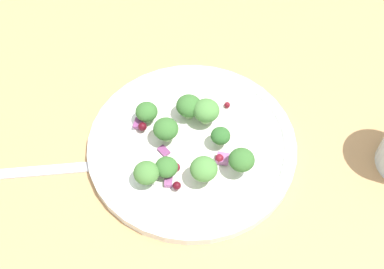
# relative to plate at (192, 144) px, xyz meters

# --- Properties ---
(ground_plane) EXTENTS (1.80, 1.80, 0.02)m
(ground_plane) POSITION_rel_plate_xyz_m (-0.01, -0.02, -0.02)
(ground_plane) COLOR tan
(plate) EXTENTS (0.23, 0.23, 0.02)m
(plate) POSITION_rel_plate_xyz_m (0.00, 0.00, 0.00)
(plate) COLOR white
(plate) RESTS_ON ground_plane
(dressing_pool) EXTENTS (0.13, 0.13, 0.00)m
(dressing_pool) POSITION_rel_plate_xyz_m (0.00, 0.00, 0.00)
(dressing_pool) COLOR white
(dressing_pool) RESTS_ON plate
(broccoli_floret_0) EXTENTS (0.02, 0.02, 0.02)m
(broccoli_floret_0) POSITION_rel_plate_xyz_m (0.05, 0.00, 0.02)
(broccoli_floret_0) COLOR #9EC684
(broccoli_floret_0) RESTS_ON plate
(broccoli_floret_1) EXTENTS (0.03, 0.03, 0.03)m
(broccoli_floret_1) POSITION_rel_plate_xyz_m (-0.03, -0.00, 0.03)
(broccoli_floret_1) COLOR #ADD18E
(broccoli_floret_1) RESTS_ON plate
(broccoli_floret_2) EXTENTS (0.03, 0.03, 0.03)m
(broccoli_floret_2) POSITION_rel_plate_xyz_m (-0.03, -0.02, 0.02)
(broccoli_floret_2) COLOR #9EC684
(broccoli_floret_2) RESTS_ON plate
(broccoli_floret_3) EXTENTS (0.03, 0.03, 0.03)m
(broccoli_floret_3) POSITION_rel_plate_xyz_m (0.02, -0.02, 0.03)
(broccoli_floret_3) COLOR #9EC684
(broccoli_floret_3) RESTS_ON plate
(broccoli_floret_4) EXTENTS (0.02, 0.02, 0.03)m
(broccoli_floret_4) POSITION_rel_plate_xyz_m (0.01, -0.06, 0.02)
(broccoli_floret_4) COLOR #8EB77A
(broccoli_floret_4) RESTS_ON plate
(broccoli_floret_5) EXTENTS (0.03, 0.03, 0.03)m
(broccoli_floret_5) POSITION_rel_plate_xyz_m (0.07, -0.01, 0.02)
(broccoli_floret_5) COLOR #ADD18E
(broccoli_floret_5) RESTS_ON plate
(broccoli_floret_6) EXTENTS (0.02, 0.02, 0.02)m
(broccoli_floret_6) POSITION_rel_plate_xyz_m (-0.02, 0.03, 0.02)
(broccoli_floret_6) COLOR #9EC684
(broccoli_floret_6) RESTS_ON plate
(broccoli_floret_7) EXTENTS (0.03, 0.03, 0.03)m
(broccoli_floret_7) POSITION_rel_plate_xyz_m (0.03, 0.04, 0.03)
(broccoli_floret_7) COLOR #ADD18E
(broccoli_floret_7) RESTS_ON plate
(broccoli_floret_8) EXTENTS (0.03, 0.03, 0.03)m
(broccoli_floret_8) POSITION_rel_plate_xyz_m (0.00, 0.06, 0.03)
(broccoli_floret_8) COLOR #8EB77A
(broccoli_floret_8) RESTS_ON plate
(cranberry_0) EXTENTS (0.01, 0.01, 0.01)m
(cranberry_0) POSITION_rel_plate_xyz_m (0.00, 0.04, 0.01)
(cranberry_0) COLOR maroon
(cranberry_0) RESTS_ON plate
(cranberry_1) EXTENTS (0.01, 0.01, 0.01)m
(cranberry_1) POSITION_rel_plate_xyz_m (0.04, 0.01, 0.01)
(cranberry_1) COLOR maroon
(cranberry_1) RESTS_ON plate
(cranberry_2) EXTENTS (0.01, 0.01, 0.01)m
(cranberry_2) POSITION_rel_plate_xyz_m (0.02, -0.05, 0.01)
(cranberry_2) COLOR #4C0A14
(cranberry_2) RESTS_ON plate
(cranberry_3) EXTENTS (0.01, 0.01, 0.01)m
(cranberry_3) POSITION_rel_plate_xyz_m (-0.06, 0.00, 0.01)
(cranberry_3) COLOR maroon
(cranberry_3) RESTS_ON plate
(cranberry_4) EXTENTS (0.01, 0.01, 0.01)m
(cranberry_4) POSITION_rel_plate_xyz_m (0.06, 0.02, 0.01)
(cranberry_4) COLOR #4C0A14
(cranberry_4) RESTS_ON plate
(onion_bit_0) EXTENTS (0.02, 0.01, 0.00)m
(onion_bit_0) POSITION_rel_plate_xyz_m (0.02, -0.06, 0.01)
(onion_bit_0) COLOR #843D75
(onion_bit_0) RESTS_ON plate
(onion_bit_1) EXTENTS (0.02, 0.01, 0.01)m
(onion_bit_1) POSITION_rel_plate_xyz_m (0.06, 0.01, 0.01)
(onion_bit_1) COLOR #934C84
(onion_bit_1) RESTS_ON plate
(onion_bit_2) EXTENTS (0.01, 0.01, 0.00)m
(onion_bit_2) POSITION_rel_plate_xyz_m (0.03, -0.02, 0.01)
(onion_bit_2) COLOR #843D75
(onion_bit_2) RESTS_ON plate
(onion_bit_3) EXTENTS (0.02, 0.02, 0.01)m
(onion_bit_3) POSITION_rel_plate_xyz_m (0.00, 0.04, 0.01)
(onion_bit_3) COLOR #A35B93
(onion_bit_3) RESTS_ON plate
(fork) EXTENTS (0.14, 0.15, 0.01)m
(fork) POSITION_rel_plate_xyz_m (0.11, -0.10, -0.01)
(fork) COLOR silver
(fork) RESTS_ON ground_plane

